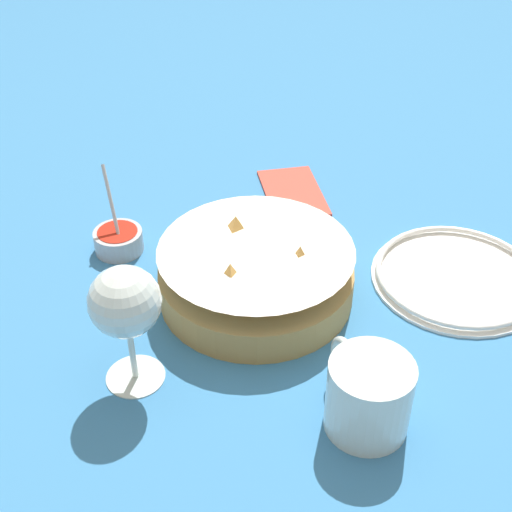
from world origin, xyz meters
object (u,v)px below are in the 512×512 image
object	(u,v)px
beer_mug	(368,397)
side_plate	(457,276)
food_basket	(255,275)
wine_glass	(125,305)
sauce_cup	(118,239)

from	to	relation	value
beer_mug	side_plate	bearing A→B (deg)	-55.12
food_basket	beer_mug	xyz separation A→B (m)	(-0.24, -0.03, 0.01)
food_basket	beer_mug	bearing A→B (deg)	-173.80
wine_glass	beer_mug	size ratio (longest dim) A/B	1.23
wine_glass	sauce_cup	bearing A→B (deg)	-10.01
food_basket	sauce_cup	bearing A→B (deg)	39.96
food_basket	side_plate	bearing A→B (deg)	-106.37
sauce_cup	side_plate	xyz separation A→B (m)	(-0.24, -0.40, -0.01)
food_basket	beer_mug	world-z (taller)	food_basket
food_basket	side_plate	distance (m)	0.27
beer_mug	side_plate	world-z (taller)	beer_mug
side_plate	wine_glass	bearing A→B (deg)	90.44
sauce_cup	food_basket	bearing A→B (deg)	-140.04
sauce_cup	beer_mug	xyz separation A→B (m)	(-0.41, -0.17, 0.02)
sauce_cup	wine_glass	size ratio (longest dim) A/B	0.77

